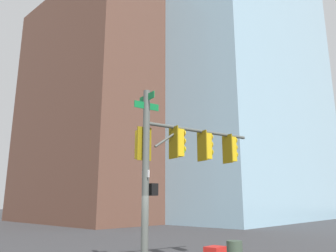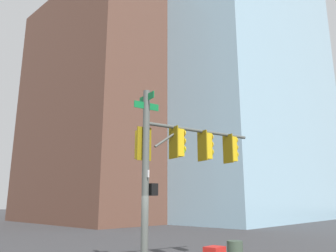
% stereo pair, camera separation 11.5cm
% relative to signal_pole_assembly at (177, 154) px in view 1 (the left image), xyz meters
% --- Properties ---
extents(signal_pole_assembly, '(1.76, 5.15, 6.12)m').
position_rel_signal_pole_assembly_xyz_m(signal_pole_assembly, '(0.00, 0.00, 0.00)').
color(signal_pole_assembly, '#4C514C').
rests_on(signal_pole_assembly, ground_plane).
extents(building_brick_nearside, '(21.46, 20.03, 36.10)m').
position_rel_signal_pole_assembly_xyz_m(building_brick_nearside, '(26.38, -35.31, 14.07)').
color(building_brick_nearside, brown).
rests_on(building_brick_nearside, ground_plane).
extents(building_brick_midblock, '(19.97, 19.40, 28.05)m').
position_rel_signal_pole_assembly_xyz_m(building_brick_midblock, '(26.26, -17.78, 10.05)').
color(building_brick_midblock, brown).
rests_on(building_brick_midblock, ground_plane).
extents(building_glass_tower, '(28.22, 30.49, 63.17)m').
position_rel_signal_pole_assembly_xyz_m(building_glass_tower, '(21.24, -31.84, 27.61)').
color(building_glass_tower, '#8CB2C6').
rests_on(building_glass_tower, ground_plane).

